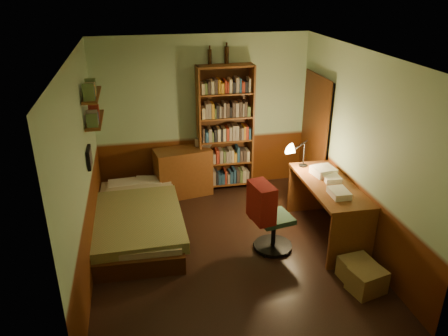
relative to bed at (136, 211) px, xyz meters
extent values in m
cube|color=black|center=(1.19, -0.71, -0.34)|extent=(3.50, 4.00, 0.02)
cube|color=silver|center=(1.19, -0.71, 2.28)|extent=(3.50, 4.00, 0.02)
cube|color=#98B991|center=(1.19, 1.30, 0.97)|extent=(3.50, 0.02, 2.60)
cube|color=#98B991|center=(-0.57, -0.71, 0.97)|extent=(0.02, 4.00, 2.60)
cube|color=#98B991|center=(2.95, -0.71, 0.97)|extent=(0.02, 4.00, 2.60)
cube|color=#98B991|center=(1.19, -2.72, 0.97)|extent=(3.50, 0.02, 2.60)
cube|color=black|center=(2.91, 0.59, 0.67)|extent=(0.06, 0.90, 2.00)
cube|color=#381B0A|center=(2.88, 0.59, 0.67)|extent=(0.02, 0.98, 2.08)
cube|color=olive|center=(0.00, 0.00, 0.00)|extent=(1.26, 2.26, 0.66)
cube|color=brown|center=(0.80, 1.06, 0.07)|extent=(0.97, 0.60, 0.81)
cube|color=#B2B2B7|center=(1.18, 1.18, 0.55)|extent=(0.31, 0.28, 0.14)
cube|color=brown|center=(1.54, 1.14, 0.74)|extent=(0.93, 0.33, 2.14)
cylinder|color=black|center=(1.31, 1.25, 1.92)|extent=(0.07, 0.07, 0.23)
cylinder|color=black|center=(1.58, 1.25, 1.94)|extent=(0.09, 0.09, 0.26)
cube|color=brown|center=(2.62, -0.65, 0.08)|extent=(0.65, 1.55, 0.83)
cube|color=silver|center=(2.60, -0.37, 0.56)|extent=(0.26, 0.31, 0.11)
cone|color=black|center=(2.47, -0.02, 0.81)|extent=(0.24, 0.24, 0.61)
cube|color=#2D503B|center=(1.80, -0.81, 0.23)|extent=(0.64, 0.58, 1.11)
cube|color=#A3201B|center=(1.80, -0.62, 1.04)|extent=(0.33, 0.47, 0.51)
cube|color=brown|center=(-0.45, 0.39, 1.27)|extent=(0.20, 0.90, 0.03)
cube|color=brown|center=(-0.45, 0.39, 1.62)|extent=(0.20, 0.90, 0.03)
cube|color=black|center=(-0.53, -0.11, 0.92)|extent=(0.04, 0.32, 0.26)
cube|color=olive|center=(2.61, -1.88, -0.18)|extent=(0.46, 0.40, 0.29)
cube|color=olive|center=(2.60, -1.64, -0.19)|extent=(0.42, 0.36, 0.27)
camera|label=1|loc=(0.15, -5.59, 3.10)|focal=35.00mm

